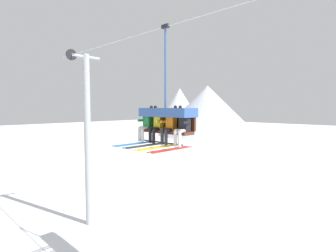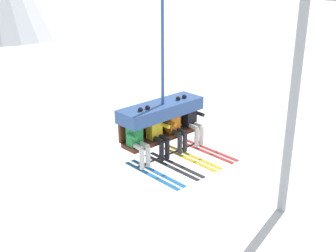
# 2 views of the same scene
# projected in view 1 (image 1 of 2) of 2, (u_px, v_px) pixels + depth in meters

# --- Properties ---
(mountain_peak_west) EXTENTS (14.77, 14.77, 11.82)m
(mountain_peak_west) POSITION_uv_depth(u_px,v_px,m) (180.00, 109.00, 73.76)
(mountain_peak_west) COLOR white
(mountain_peak_west) RESTS_ON ground_plane
(mountain_peak_central) EXTENTS (23.62, 23.62, 11.58)m
(mountain_peak_central) POSITION_uv_depth(u_px,v_px,m) (207.00, 110.00, 61.97)
(mountain_peak_central) COLOR silver
(mountain_peak_central) RESTS_ON ground_plane
(lift_tower_near) EXTENTS (0.36, 1.88, 9.42)m
(lift_tower_near) POSITION_uv_depth(u_px,v_px,m) (87.00, 137.00, 14.19)
(lift_tower_near) COLOR #9EA3A8
(lift_tower_near) RESTS_ON ground_plane
(lift_cable) EXTENTS (16.03, 0.05, 0.05)m
(lift_cable) POSITION_uv_depth(u_px,v_px,m) (172.00, 24.00, 8.46)
(lift_cable) COLOR #9EA3A8
(chairlift_chair) EXTENTS (2.16, 0.74, 3.91)m
(chairlift_chair) POSITION_uv_depth(u_px,v_px,m) (167.00, 116.00, 8.92)
(chairlift_chair) COLOR #512819
(skier_green) EXTENTS (0.48, 1.70, 1.34)m
(skier_green) POSITION_uv_depth(u_px,v_px,m) (146.00, 124.00, 9.39)
(skier_green) COLOR #23843D
(skier_yellow) EXTENTS (0.48, 1.70, 1.34)m
(skier_yellow) POSITION_uv_depth(u_px,v_px,m) (157.00, 124.00, 8.99)
(skier_yellow) COLOR yellow
(skier_orange) EXTENTS (0.48, 1.70, 1.34)m
(skier_orange) POSITION_uv_depth(u_px,v_px,m) (169.00, 125.00, 8.58)
(skier_orange) COLOR orange
(skier_black) EXTENTS (0.48, 1.70, 1.34)m
(skier_black) POSITION_uv_depth(u_px,v_px,m) (182.00, 126.00, 8.19)
(skier_black) COLOR black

